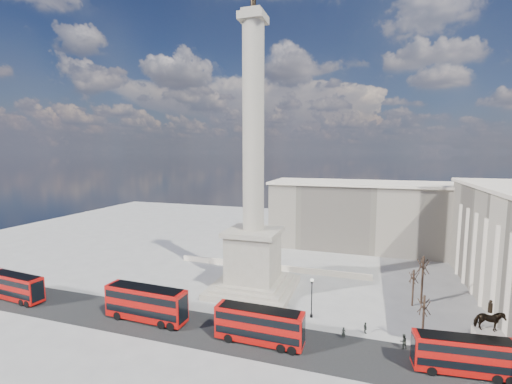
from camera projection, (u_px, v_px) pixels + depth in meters
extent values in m
plane|color=#9E9B96|center=(244.00, 301.00, 55.30)|extent=(180.00, 180.00, 0.00)
cube|color=#262626|center=(254.00, 338.00, 44.32)|extent=(120.00, 9.00, 0.01)
cube|color=#A29887|center=(253.00, 287.00, 59.96)|extent=(14.00, 14.00, 1.00)
cube|color=#A29887|center=(253.00, 283.00, 59.88)|extent=(12.00, 12.00, 0.50)
cube|color=#A29887|center=(253.00, 280.00, 59.82)|extent=(10.00, 10.00, 0.50)
cube|color=#A29887|center=(253.00, 257.00, 59.33)|extent=(8.00, 8.00, 8.00)
cube|color=#A29887|center=(253.00, 232.00, 58.82)|extent=(9.00, 9.00, 0.80)
cylinder|color=#A79C8A|center=(253.00, 129.00, 56.81)|extent=(3.60, 3.60, 34.00)
cube|color=#A29887|center=(253.00, 18.00, 54.78)|extent=(4.20, 4.20, 1.20)
cube|color=#A29887|center=(253.00, 12.00, 54.68)|extent=(3.20, 3.20, 0.60)
cylinder|color=black|center=(253.00, 2.00, 54.50)|extent=(0.90, 0.90, 2.60)
cube|color=beige|center=(270.00, 267.00, 70.35)|extent=(40.00, 0.60, 1.10)
cube|color=#B2A692|center=(373.00, 216.00, 86.04)|extent=(50.00, 16.00, 16.00)
cube|color=beige|center=(374.00, 183.00, 85.08)|extent=(51.00, 17.00, 0.60)
cube|color=#AF0C09|center=(146.00, 303.00, 48.75)|extent=(12.31, 3.17, 4.50)
cube|color=black|center=(146.00, 308.00, 48.84)|extent=(11.82, 3.21, 1.00)
cube|color=black|center=(146.00, 295.00, 48.61)|extent=(11.82, 3.21, 1.00)
cube|color=black|center=(146.00, 288.00, 48.48)|extent=(11.08, 2.85, 0.07)
cylinder|color=black|center=(124.00, 312.00, 50.34)|extent=(1.31, 2.94, 1.22)
cylinder|color=black|center=(167.00, 320.00, 47.83)|extent=(1.31, 2.94, 1.22)
cylinder|color=black|center=(176.00, 322.00, 47.33)|extent=(1.31, 2.94, 1.22)
cube|color=#AF0C09|center=(259.00, 325.00, 42.99)|extent=(11.31, 2.76, 4.15)
cube|color=black|center=(259.00, 330.00, 43.08)|extent=(10.86, 2.81, 0.92)
cube|color=black|center=(259.00, 316.00, 42.86)|extent=(10.86, 2.81, 0.92)
cube|color=black|center=(259.00, 309.00, 42.75)|extent=(10.18, 2.49, 0.06)
cylinder|color=black|center=(232.00, 334.00, 44.41)|extent=(1.17, 2.70, 1.13)
cylinder|color=black|center=(283.00, 343.00, 42.19)|extent=(1.17, 2.70, 1.13)
cylinder|color=black|center=(294.00, 345.00, 41.75)|extent=(1.17, 2.70, 1.13)
cube|color=#AF0C09|center=(464.00, 354.00, 37.02)|extent=(10.48, 3.36, 3.79)
cube|color=black|center=(463.00, 360.00, 37.09)|extent=(10.07, 3.38, 0.84)
cube|color=black|center=(464.00, 346.00, 36.90)|extent=(10.07, 3.38, 0.84)
cube|color=black|center=(465.00, 338.00, 36.79)|extent=(9.43, 3.02, 0.06)
cylinder|color=black|center=(429.00, 365.00, 37.93)|extent=(1.27, 2.55, 1.03)
cylinder|color=black|center=(492.00, 373.00, 36.61)|extent=(1.27, 2.55, 1.03)
cylinder|color=black|center=(505.00, 374.00, 36.35)|extent=(1.27, 2.55, 1.03)
cube|color=#AF0C09|center=(16.00, 286.00, 55.56)|extent=(10.83, 3.28, 3.93)
cube|color=black|center=(16.00, 291.00, 55.64)|extent=(10.41, 3.31, 0.87)
cube|color=black|center=(15.00, 280.00, 55.44)|extent=(10.41, 3.31, 0.87)
cube|color=black|center=(15.00, 275.00, 55.33)|extent=(9.74, 2.96, 0.06)
cylinder|color=black|center=(3.00, 294.00, 57.11)|extent=(1.27, 2.62, 1.07)
cylinder|color=black|center=(29.00, 300.00, 54.63)|extent=(1.27, 2.62, 1.07)
cylinder|color=black|center=(34.00, 301.00, 54.14)|extent=(1.27, 2.62, 1.07)
cylinder|color=black|center=(311.00, 316.00, 49.98)|extent=(0.40, 0.40, 0.45)
cylinder|color=black|center=(312.00, 300.00, 49.69)|extent=(0.14, 0.14, 5.43)
cylinder|color=black|center=(312.00, 282.00, 49.39)|extent=(0.27, 0.27, 0.27)
sphere|color=silver|center=(312.00, 280.00, 49.36)|extent=(0.51, 0.51, 0.51)
cube|color=beige|center=(486.00, 362.00, 38.97)|extent=(3.60, 2.70, 0.45)
cube|color=beige|center=(487.00, 347.00, 38.77)|extent=(2.88, 1.98, 3.96)
imported|color=black|center=(489.00, 321.00, 38.40)|extent=(2.94, 1.44, 2.43)
cylinder|color=black|center=(490.00, 308.00, 38.22)|extent=(0.45, 0.45, 1.08)
sphere|color=black|center=(491.00, 301.00, 38.14)|extent=(0.32, 0.32, 0.32)
cylinder|color=#332319|center=(423.00, 321.00, 42.23)|extent=(0.26, 0.26, 6.56)
cylinder|color=#332319|center=(413.00, 288.00, 53.45)|extent=(0.27, 0.27, 5.84)
cylinder|color=#332319|center=(422.00, 280.00, 54.36)|extent=(0.33, 0.33, 7.68)
imported|color=black|center=(344.00, 333.00, 44.21)|extent=(0.56, 0.38, 1.51)
imported|color=black|center=(403.00, 341.00, 41.93)|extent=(1.13, 1.04, 1.87)
imported|color=black|center=(365.00, 328.00, 45.48)|extent=(0.69, 0.98, 1.54)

